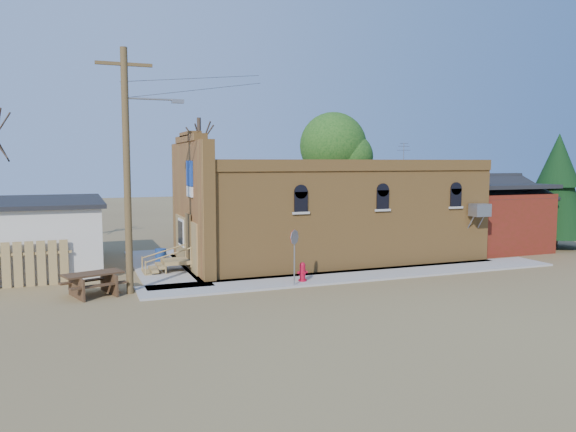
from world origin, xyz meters
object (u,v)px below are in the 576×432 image
object	(u,v)px
picnic_table	(93,281)
brick_bar	(323,213)
trash_barrel	(161,257)
stop_sign	(294,242)
utility_pole	(128,165)
fire_hydrant	(303,272)

from	to	relation	value
picnic_table	brick_bar	bearing A→B (deg)	2.66
trash_barrel	picnic_table	world-z (taller)	trash_barrel
stop_sign	utility_pole	bearing A→B (deg)	152.86
brick_bar	trash_barrel	size ratio (longest dim) A/B	20.71
utility_pole	picnic_table	bearing A→B (deg)	176.43
utility_pole	picnic_table	distance (m)	4.42
trash_barrel	fire_hydrant	bearing A→B (deg)	-48.36
stop_sign	fire_hydrant	bearing A→B (deg)	28.12
fire_hydrant	stop_sign	size ratio (longest dim) A/B	0.35
fire_hydrant	utility_pole	bearing A→B (deg)	176.29
utility_pole	picnic_table	xyz separation A→B (m)	(-1.36, 0.08, -4.21)
stop_sign	picnic_table	world-z (taller)	stop_sign
brick_bar	picnic_table	size ratio (longest dim) A/B	6.74
utility_pole	stop_sign	world-z (taller)	utility_pole
utility_pole	fire_hydrant	world-z (taller)	utility_pole
trash_barrel	picnic_table	xyz separation A→B (m)	(-3.13, -4.76, 0.09)
picnic_table	fire_hydrant	bearing A→B (deg)	-23.20
utility_pole	trash_barrel	size ratio (longest dim) A/B	11.36
fire_hydrant	picnic_table	distance (m)	8.04
brick_bar	stop_sign	distance (m)	6.66
brick_bar	fire_hydrant	bearing A→B (deg)	-122.44
stop_sign	picnic_table	bearing A→B (deg)	154.23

